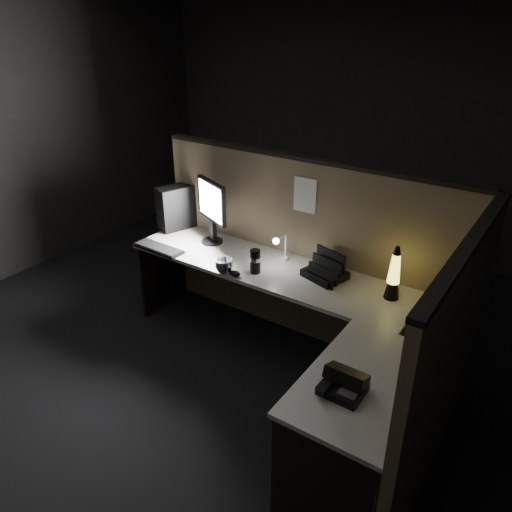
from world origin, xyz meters
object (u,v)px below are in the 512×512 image
Objects in this scene: pc_tower at (178,207)px; desk_phone at (343,383)px; keyboard at (159,248)px; lava_lamp at (394,277)px; monitor at (212,206)px.

desk_phone is at bearing -9.19° from pc_tower.
keyboard is at bearing -50.01° from pc_tower.
pc_tower is 2.03m from lava_lamp.
keyboard is (0.18, -0.45, -0.18)m from pc_tower.
desk_phone is (0.13, -1.03, -0.11)m from lava_lamp.
keyboard is at bearing 161.51° from desk_phone.
monitor is 2.04m from desk_phone.
pc_tower is 0.52m from keyboard.
desk_phone is at bearing -17.99° from keyboard.
pc_tower is at bearing 112.50° from keyboard.
monitor is 1.39× the size of lava_lamp.
pc_tower reaches higher than desk_phone.
keyboard is 1.92× the size of desk_phone.
monitor is 1.59m from lava_lamp.
lava_lamp is at bearing 97.85° from desk_phone.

